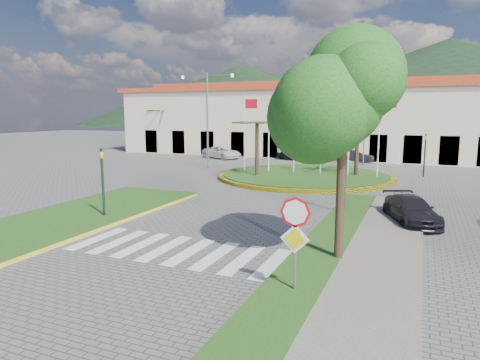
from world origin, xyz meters
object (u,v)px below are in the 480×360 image
at_px(white_van, 222,152).
at_px(roundabout_island, 305,176).
at_px(car_dark_a, 291,155).
at_px(deciduous_tree, 344,98).
at_px(stop_sign, 295,230).
at_px(car_dark_b, 356,156).
at_px(car_side_right, 411,210).

bearing_deg(white_van, roundabout_island, -106.60).
bearing_deg(car_dark_a, roundabout_island, -140.38).
bearing_deg(deciduous_tree, roundabout_island, 107.91).
relative_size(roundabout_island, car_dark_a, 4.10).
height_order(roundabout_island, car_dark_a, roundabout_island).
xyz_separation_m(stop_sign, white_van, (-16.21, 29.65, -1.16)).
bearing_deg(stop_sign, car_dark_a, 106.49).
relative_size(roundabout_island, car_dark_b, 3.55).
height_order(deciduous_tree, car_dark_a, deciduous_tree).
relative_size(stop_sign, car_dark_a, 0.86).
xyz_separation_m(deciduous_tree, car_dark_a, (-9.84, 28.18, -4.65)).
distance_m(deciduous_tree, car_side_right, 7.96).
xyz_separation_m(stop_sign, car_dark_b, (-2.90, 31.97, -1.20)).
height_order(roundabout_island, white_van, roundabout_island).
bearing_deg(car_dark_b, stop_sign, -161.42).
height_order(car_dark_a, car_side_right, car_side_right).
relative_size(deciduous_tree, car_dark_a, 2.20).
bearing_deg(white_van, deciduous_tree, -123.97).
relative_size(stop_sign, white_van, 0.59).
bearing_deg(car_dark_a, car_side_right, -133.33).
xyz_separation_m(white_van, car_dark_b, (13.31, 2.31, -0.04)).
distance_m(stop_sign, white_van, 33.81).
xyz_separation_m(car_dark_b, car_side_right, (5.50, -22.75, -0.02)).
xyz_separation_m(roundabout_island, deciduous_tree, (5.50, -17.00, 5.00)).
xyz_separation_m(stop_sign, car_dark_a, (-9.24, 31.22, -1.26)).
xyz_separation_m(deciduous_tree, white_van, (-16.81, 26.62, -4.55)).
distance_m(deciduous_tree, car_dark_a, 30.21).
height_order(white_van, car_dark_b, white_van).
bearing_deg(deciduous_tree, car_dark_a, 109.25).
bearing_deg(white_van, stop_sign, -127.58).
distance_m(roundabout_island, white_van, 14.86).
distance_m(roundabout_island, stop_sign, 20.69).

